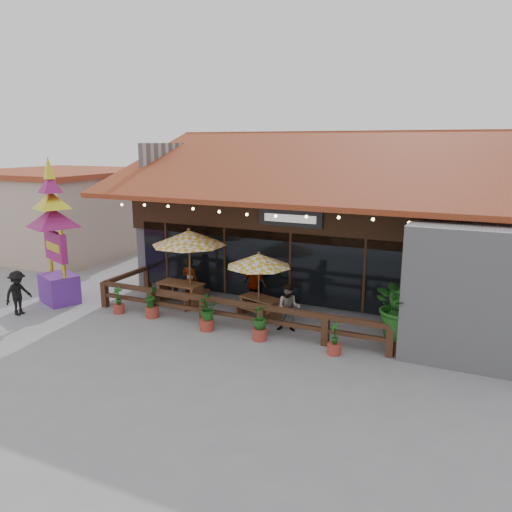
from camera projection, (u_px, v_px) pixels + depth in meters
The scene contains 19 objects.
ground at pixel (283, 331), 15.23m from camera, with size 100.00×100.00×0.00m, color gray.
restaurant_building at pixel (350, 228), 20.46m from camera, with size 15.50×14.73×6.09m.
patio_railing at pixel (214, 304), 15.79m from camera, with size 10.00×2.60×0.92m.
neighbor_building at pixel (63, 210), 26.27m from camera, with size 8.40×8.40×4.22m.
umbrella_left at pixel (189, 238), 17.08m from camera, with size 3.41×3.41×2.78m.
umbrella_right at pixel (259, 261), 15.81m from camera, with size 2.29×2.29×2.26m.
picnic_table_left at pixel (181, 290), 17.66m from camera, with size 1.70×1.49×0.78m.
picnic_table_right at pixel (261, 304), 16.37m from camera, with size 1.68×1.55×0.67m.
thai_sign_tower at pixel (53, 222), 17.32m from camera, with size 2.69×2.69×5.56m.
tropical_plant at pixel (402, 307), 13.41m from camera, with size 2.19×2.16×2.28m.
diner_a at pixel (190, 280), 17.95m from camera, with size 0.57×0.37×1.56m, color #371D11.
diner_b at pixel (289, 308), 15.07m from camera, with size 0.72×0.56×1.48m, color #371D11.
diner_c at pixel (255, 284), 17.27m from camera, with size 0.97×0.40×1.65m, color #371D11.
pedestrian at pixel (18, 293), 16.53m from camera, with size 0.97×0.56×1.50m, color black.
planter_a at pixel (118, 302), 16.75m from camera, with size 0.38×0.38×0.92m.
planter_b at pixel (152, 303), 16.33m from camera, with size 0.47×0.51×1.10m.
planter_c at pixel (206, 312), 15.17m from camera, with size 0.74×0.67×1.06m.
planter_d at pixel (260, 323), 14.43m from camera, with size 0.54×0.54×1.05m.
planter_e at pixel (334, 341), 13.48m from camera, with size 0.38×0.39×0.92m.
Camera 1 is at (5.36, -13.32, 5.63)m, focal length 35.00 mm.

